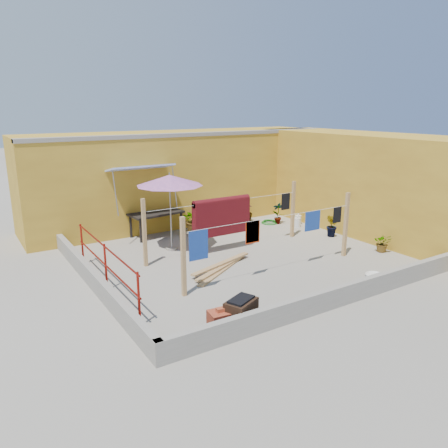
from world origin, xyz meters
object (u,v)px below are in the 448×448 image
at_px(patio_umbrella, 170,181).
at_px(green_hose, 269,222).
at_px(white_basin, 374,275).
at_px(water_jug_b, 297,222).
at_px(plant_back_a, 194,220).
at_px(brazier, 241,312).
at_px(outdoor_table, 156,214).
at_px(water_jug_a, 298,220).
at_px(brick_stack, 222,320).

relative_size(patio_umbrella, green_hose, 4.07).
bearing_deg(white_basin, patio_umbrella, 125.71).
distance_m(water_jug_b, plant_back_a, 3.61).
relative_size(patio_umbrella, brazier, 3.16).
bearing_deg(patio_umbrella, brazier, -100.20).
bearing_deg(outdoor_table, water_jug_a, -15.36).
xyz_separation_m(outdoor_table, brazier, (-1.07, -6.40, -0.44)).
height_order(brazier, white_basin, brazier).
bearing_deg(green_hose, outdoor_table, 170.39).
relative_size(outdoor_table, brick_stack, 3.25).
height_order(white_basin, water_jug_b, water_jug_b).
height_order(water_jug_b, plant_back_a, plant_back_a).
relative_size(brazier, water_jug_b, 2.02).
distance_m(white_basin, plant_back_a, 6.13).
xyz_separation_m(brick_stack, brazier, (0.37, -0.08, 0.09)).
height_order(outdoor_table, white_basin, outdoor_table).
bearing_deg(brick_stack, brazier, -11.44).
relative_size(patio_umbrella, outdoor_table, 1.33).
distance_m(patio_umbrella, outdoor_table, 2.02).
bearing_deg(outdoor_table, white_basin, -63.06).
xyz_separation_m(patio_umbrella, brazier, (-0.88, -4.88, -1.76)).
xyz_separation_m(patio_umbrella, brick_stack, (-1.25, -4.80, -1.84)).
distance_m(water_jug_b, green_hose, 1.04).
bearing_deg(plant_back_a, water_jug_a, -16.05).
xyz_separation_m(outdoor_table, white_basin, (3.10, -6.11, -0.67)).
xyz_separation_m(brick_stack, white_basin, (4.55, 0.22, -0.15)).
relative_size(patio_umbrella, water_jug_b, 6.39).
relative_size(brick_stack, water_jug_b, 1.48).
xyz_separation_m(patio_umbrella, water_jug_b, (4.76, -0.07, -1.87)).
distance_m(outdoor_table, water_jug_b, 4.87).
height_order(patio_umbrella, brazier, patio_umbrella).
bearing_deg(plant_back_a, water_jug_b, -21.23).
bearing_deg(plant_back_a, green_hose, -8.01).
xyz_separation_m(water_jug_a, plant_back_a, (-3.63, 1.04, 0.27)).
relative_size(white_basin, plant_back_a, 0.51).
height_order(patio_umbrella, plant_back_a, patio_umbrella).
xyz_separation_m(white_basin, plant_back_a, (-1.89, 5.82, 0.39)).
bearing_deg(outdoor_table, water_jug_b, -19.19).
bearing_deg(water_jug_a, patio_umbrella, -177.84).
xyz_separation_m(brick_stack, water_jug_b, (6.01, 4.74, -0.03)).
xyz_separation_m(outdoor_table, water_jug_a, (4.84, -1.33, -0.55)).
distance_m(brick_stack, green_hose, 7.88).
bearing_deg(patio_umbrella, water_jug_a, 2.16).
relative_size(brick_stack, green_hose, 0.94).
bearing_deg(water_jug_a, green_hose, 140.43).
height_order(water_jug_b, green_hose, water_jug_b).
bearing_deg(brazier, water_jug_a, 40.62).
xyz_separation_m(patio_umbrella, plant_back_a, (1.41, 1.23, -1.60)).
distance_m(brick_stack, water_jug_b, 7.65).
height_order(patio_umbrella, brick_stack, patio_umbrella).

